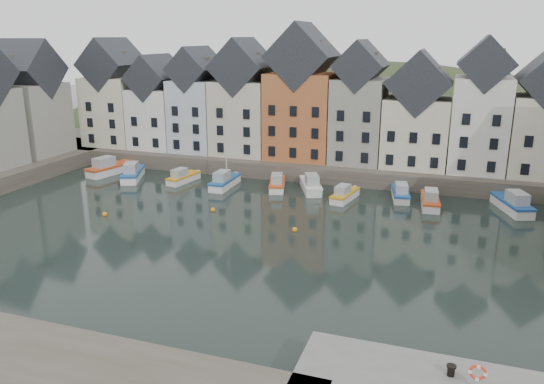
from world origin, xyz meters
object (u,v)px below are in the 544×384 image
at_px(boat_d, 224,181).
at_px(life_ring_post, 478,373).
at_px(mooring_bollard, 451,370).
at_px(boat_a, 109,168).

distance_m(boat_d, life_ring_post, 44.53).
bearing_deg(life_ring_post, mooring_bollard, 148.44).
bearing_deg(mooring_bollard, boat_d, 128.67).
bearing_deg(boat_d, mooring_bollard, -52.49).
height_order(boat_d, life_ring_post, boat_d).
height_order(boat_a, boat_d, boat_d).
height_order(boat_d, mooring_bollard, boat_d).
relative_size(boat_d, mooring_bollard, 21.31).
bearing_deg(life_ring_post, boat_d, 129.25).
bearing_deg(boat_a, boat_d, 9.73).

